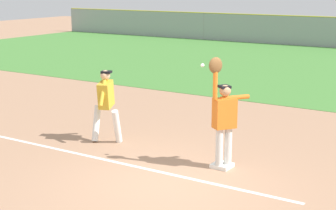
{
  "coord_description": "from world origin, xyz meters",
  "views": [
    {
      "loc": [
        4.85,
        -7.79,
        3.66
      ],
      "look_at": [
        -1.08,
        1.7,
        1.05
      ],
      "focal_mm": 55.98,
      "sensor_mm": 36.0,
      "label": 1
    }
  ],
  "objects": [
    {
      "name": "runner",
      "position": [
        -2.64,
        1.47,
        1.0
      ],
      "size": [
        0.87,
        0.82,
        1.72
      ],
      "rotation": [
        0.0,
        0.0,
        0.35
      ],
      "color": "white",
      "rests_on": "ground_plane"
    },
    {
      "name": "chalk_foul_line",
      "position": [
        -3.57,
        0.45,
        0.0
      ],
      "size": [
        12.0,
        0.12,
        0.01
      ],
      "primitive_type": "cube",
      "rotation": [
        0.0,
        0.0,
        -0.0
      ],
      "color": "white",
      "rests_on": "ground_plane"
    },
    {
      "name": "baseball",
      "position": [
        0.04,
        1.18,
        2.09
      ],
      "size": [
        0.07,
        0.07,
        0.07
      ],
      "primitive_type": "sphere",
      "color": "white"
    },
    {
      "name": "parked_car_blue",
      "position": [
        -5.72,
        26.8,
        0.67
      ],
      "size": [
        4.41,
        2.14,
        1.25
      ],
      "rotation": [
        0.0,
        0.0,
        0.0
      ],
      "color": "#23389E",
      "rests_on": "ground_plane"
    },
    {
      "name": "ground_plane",
      "position": [
        0.0,
        0.0,
        0.0
      ],
      "size": [
        74.07,
        74.07,
        0.0
      ],
      "primitive_type": "plane",
      "color": "tan"
    },
    {
      "name": "parked_car_tan",
      "position": [
        -10.05,
        27.34,
        0.67
      ],
      "size": [
        4.46,
        2.23,
        1.25
      ],
      "rotation": [
        0.0,
        0.0,
        0.03
      ],
      "color": "tan",
      "rests_on": "ground_plane"
    },
    {
      "name": "first_base",
      "position": [
        0.43,
        1.35,
        0.04
      ],
      "size": [
        0.39,
        0.39,
        0.08
      ],
      "primitive_type": "cube",
      "rotation": [
        0.0,
        0.0,
        -0.04
      ],
      "color": "white",
      "rests_on": "ground_plane"
    },
    {
      "name": "fielder",
      "position": [
        0.46,
        1.31,
        1.12
      ],
      "size": [
        0.62,
        0.78,
        2.28
      ],
      "rotation": [
        0.0,
        0.0,
        2.5
      ],
      "color": "silver",
      "rests_on": "ground_plane"
    }
  ]
}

